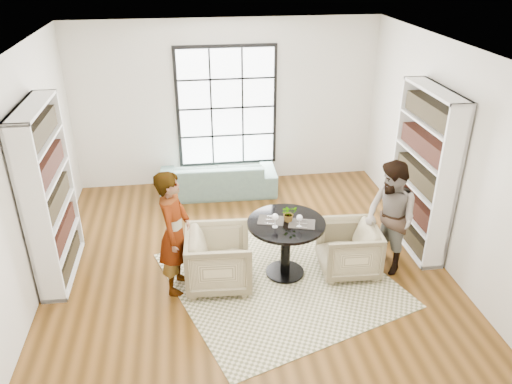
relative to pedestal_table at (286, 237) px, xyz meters
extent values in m
plane|color=brown|center=(-0.48, 0.19, -0.60)|extent=(6.00, 6.00, 0.00)
plane|color=silver|center=(-0.48, 3.19, 0.90)|extent=(5.50, 0.00, 5.50)
plane|color=silver|center=(-3.23, 0.19, 0.90)|extent=(0.00, 6.00, 6.00)
plane|color=silver|center=(2.27, 0.19, 0.90)|extent=(0.00, 6.00, 6.00)
plane|color=silver|center=(-0.48, -2.81, 0.90)|extent=(5.50, 0.00, 5.50)
plane|color=white|center=(-0.48, 0.19, 2.40)|extent=(6.00, 6.00, 0.00)
cube|color=black|center=(-0.48, 3.17, 0.85)|extent=(1.82, 0.06, 2.22)
cube|color=white|center=(-0.48, 3.13, 0.85)|extent=(1.70, 0.02, 2.10)
cube|color=beige|center=(-0.10, -0.13, -0.59)|extent=(3.45, 3.45, 0.01)
cylinder|color=black|center=(0.00, 0.00, -0.58)|extent=(0.53, 0.53, 0.04)
cylinder|color=black|center=(0.00, 0.00, -0.19)|extent=(0.13, 0.13, 0.75)
cylinder|color=black|center=(0.00, 0.00, 0.21)|extent=(1.04, 1.04, 0.04)
imported|color=slate|center=(-0.71, 2.64, -0.29)|extent=(2.11, 0.88, 0.61)
imported|color=tan|center=(-0.91, -0.09, -0.20)|extent=(0.91, 0.89, 0.78)
imported|color=tan|center=(0.87, -0.05, -0.24)|extent=(0.82, 0.80, 0.71)
imported|color=gray|center=(-1.46, -0.09, 0.25)|extent=(0.55, 0.70, 1.69)
imported|color=gray|center=(1.42, -0.05, 0.21)|extent=(0.80, 0.91, 1.60)
cube|color=#272522|center=(-0.19, 0.07, 0.23)|extent=(0.40, 0.35, 0.01)
cube|color=#272522|center=(0.19, -0.08, 0.23)|extent=(0.40, 0.35, 0.01)
cylinder|color=silver|center=(-0.17, -0.11, 0.23)|extent=(0.07, 0.07, 0.01)
cylinder|color=silver|center=(-0.17, -0.11, 0.29)|extent=(0.01, 0.01, 0.11)
sphere|color=maroon|center=(-0.17, -0.11, 0.38)|extent=(0.08, 0.08, 0.08)
ellipsoid|color=white|center=(-0.17, -0.11, 0.38)|extent=(0.09, 0.09, 0.10)
cylinder|color=silver|center=(0.14, -0.14, 0.23)|extent=(0.06, 0.06, 0.01)
cylinder|color=silver|center=(0.14, -0.14, 0.28)|extent=(0.01, 0.01, 0.10)
sphere|color=maroon|center=(0.14, -0.14, 0.36)|extent=(0.08, 0.08, 0.08)
ellipsoid|color=white|center=(0.14, -0.14, 0.36)|extent=(0.08, 0.08, 0.09)
imported|color=gray|center=(0.04, 0.03, 0.34)|extent=(0.25, 0.23, 0.23)
camera|label=1|loc=(-1.21, -5.57, 3.53)|focal=35.00mm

